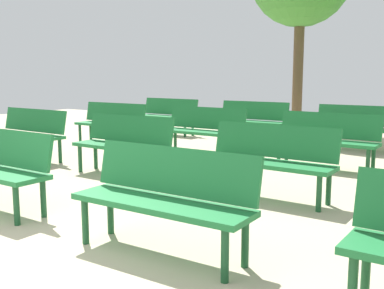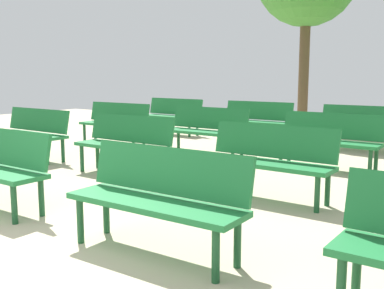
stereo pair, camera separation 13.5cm
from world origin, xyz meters
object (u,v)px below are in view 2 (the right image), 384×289
Objects in this scene: bench_r1_c2 at (269,157)px; bench_r2_c1 at (206,128)px; bench_r3_c1 at (256,119)px; bench_r3_c2 at (362,125)px; bench_r2_c0 at (115,121)px; bench_r3_c0 at (173,114)px; bench_r0_c2 at (159,193)px; bench_r1_c0 at (33,130)px; bench_r1_c1 at (125,141)px; bench_r2_c2 at (329,137)px.

bench_r1_c2 is 3.06m from bench_r2_c1.
bench_r3_c2 is (2.28, -0.02, 0.00)m from bench_r3_c1.
bench_r3_c0 is at bearing 90.86° from bench_r2_c0.
bench_r1_c2 is 1.00× the size of bench_r3_c0.
bench_r3_c0 and bench_r3_c1 have the same top height.
bench_r2_c1 is (2.29, 0.02, 0.00)m from bench_r2_c0.
bench_r3_c2 is (-0.04, 4.15, 0.00)m from bench_r1_c2.
bench_r0_c2 is 1.00× the size of bench_r1_c0.
bench_r1_c2 is 4.99m from bench_r2_c0.
bench_r1_c1 and bench_r2_c2 have the same top height.
bench_r3_c2 is (-0.05, 6.23, 0.00)m from bench_r0_c2.
bench_r1_c0 and bench_r2_c0 have the same top height.
bench_r3_c1 is 2.28m from bench_r3_c2.
bench_r2_c0 is (0.00, 2.04, 0.00)m from bench_r1_c0.
bench_r1_c1 is at bearing -91.74° from bench_r2_c1.
bench_r2_c0 is 1.00× the size of bench_r2_c1.
bench_r2_c2 is 1.00× the size of bench_r3_c0.
bench_r1_c0 is at bearing -91.18° from bench_r2_c0.
bench_r3_c1 is at bearing 119.76° from bench_r1_c2.
bench_r2_c2 and bench_r3_c1 have the same top height.
bench_r2_c1 is (0.05, 2.08, 0.00)m from bench_r1_c1.
bench_r2_c2 is (2.32, 2.14, 0.00)m from bench_r1_c1.
bench_r0_c2 is 1.00× the size of bench_r1_c1.
bench_r0_c2 is 1.00× the size of bench_r2_c2.
bench_r2_c2 is (4.56, 0.07, 0.00)m from bench_r2_c0.
bench_r0_c2 is 4.72m from bench_r2_c1.
bench_r0_c2 is 1.00× the size of bench_r2_c1.
bench_r2_c1 and bench_r2_c2 have the same top height.
bench_r1_c1 is (2.24, -0.02, 0.00)m from bench_r1_c0.
bench_r3_c0 is at bearing -179.72° from bench_r3_c1.
bench_r1_c2 is 0.99× the size of bench_r3_c2.
bench_r0_c2 is at bearing -43.21° from bench_r2_c0.
bench_r2_c2 is at bearing -22.11° from bench_r3_c0.
bench_r3_c2 is at bearing 89.65° from bench_r0_c2.
bench_r2_c1 and bench_r3_c1 have the same top height.
bench_r1_c2 is 2.12m from bench_r2_c2.
bench_r1_c0 and bench_r1_c1 have the same top height.
bench_r2_c2 and bench_r3_c0 have the same top height.
bench_r2_c1 is 2.27m from bench_r2_c2.
bench_r2_c0 and bench_r3_c2 have the same top height.
bench_r0_c2 is 6.14m from bench_r2_c0.
bench_r1_c2 and bench_r3_c0 have the same top height.
bench_r2_c2 is at bearing 1.17° from bench_r2_c1.
bench_r1_c1 is at bearing 0.35° from bench_r1_c0.
bench_r3_c0 is (-0.07, 4.11, 0.00)m from bench_r1_c0.
bench_r0_c2 is 6.23m from bench_r3_c2.
bench_r1_c2 is 6.19m from bench_r3_c0.
bench_r2_c0 is 3.08m from bench_r3_c1.
bench_r1_c0 and bench_r3_c0 have the same top height.
bench_r0_c2 is at bearing -70.69° from bench_r3_c1.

